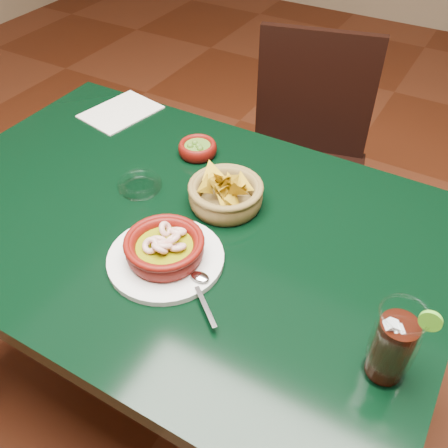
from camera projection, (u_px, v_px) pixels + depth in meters
The scene contains 9 objects.
ground at pixel (189, 392), 1.60m from camera, with size 7.00×7.00×0.00m, color #471C0C.
dining_table at pixel (176, 249), 1.16m from camera, with size 1.20×0.80×0.75m.
dining_chair at pixel (304, 159), 1.71m from camera, with size 0.50×0.50×0.89m.
shrimp_plate at pixel (165, 250), 0.98m from camera, with size 0.30×0.23×0.07m.
chip_basket at pixel (226, 194), 1.11m from camera, with size 0.20×0.20×0.12m.
guacamole_ramekin at pixel (198, 149), 1.26m from camera, with size 0.12×0.12×0.04m.
cola_drink at pixel (393, 345), 0.77m from camera, with size 0.15×0.15×0.17m.
glass_ashtray at pixel (140, 185), 1.16m from camera, with size 0.11×0.11×0.03m.
paper_menu at pixel (121, 112), 1.43m from camera, with size 0.19×0.23×0.00m.
Camera 1 is at (0.51, -0.65, 1.48)m, focal length 40.00 mm.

